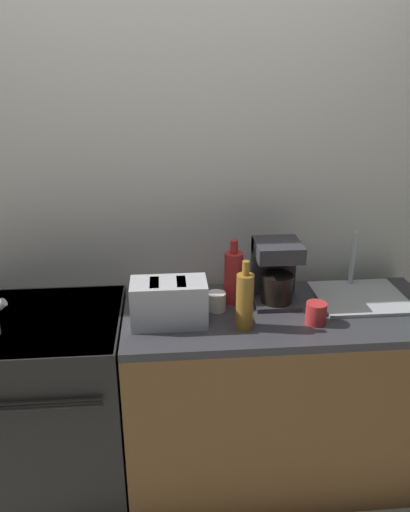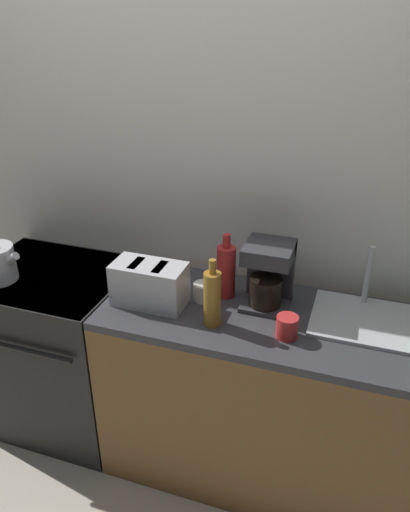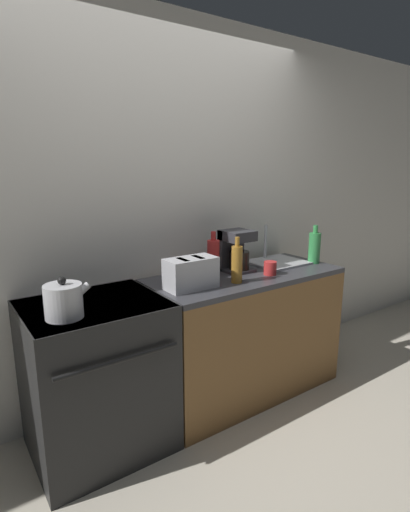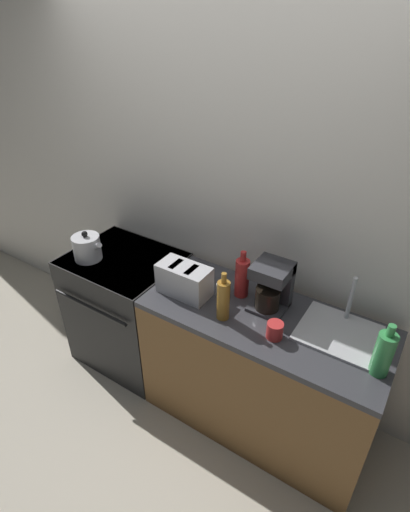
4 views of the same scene
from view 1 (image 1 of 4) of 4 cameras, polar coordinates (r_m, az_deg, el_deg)
name	(u,v)px [view 1 (image 1 of 4)]	position (r m, az deg, el deg)	size (l,w,h in m)	color
wall_back	(165,200)	(2.39, -4.55, 6.37)	(8.00, 0.05, 2.60)	silver
stove	(44,403)	(2.49, -17.93, -15.66)	(0.75, 0.67, 0.89)	black
counter_block	(277,394)	(2.48, 8.20, -15.33)	(1.39, 0.60, 0.89)	brown
toaster	(168,302)	(2.08, -4.21, -5.32)	(0.31, 0.17, 0.19)	#BCBCC1
coffee_maker	(276,270)	(2.26, 8.07, -1.62)	(0.20, 0.20, 0.29)	#333338
sink_tray	(360,295)	(2.43, 17.28, -4.24)	(0.40, 0.36, 0.28)	#B7B7BC
bottle_red	(233,277)	(2.24, 3.27, -2.37)	(0.08, 0.08, 0.30)	#B72828
bottle_amber	(245,300)	(2.03, 4.57, -5.08)	(0.07, 0.07, 0.30)	#9E6B23
cup_white	(216,301)	(2.20, 1.31, -5.22)	(0.08, 0.08, 0.08)	white
cup_red	(316,313)	(2.14, 12.57, -6.39)	(0.09, 0.09, 0.09)	red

